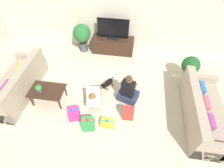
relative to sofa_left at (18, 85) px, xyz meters
name	(u,v)px	position (x,y,z in m)	size (l,w,h in m)	color
ground_plane	(104,104)	(2.42, -0.07, -0.29)	(16.00, 16.00, 0.00)	beige
wall_back	(118,13)	(2.42, 2.56, 1.01)	(8.40, 0.06, 2.60)	beige
sofa_left	(18,85)	(0.00, 0.00, 0.00)	(0.86, 2.09, 0.83)	tan
sofa_right	(202,112)	(4.83, -0.16, 0.00)	(0.86, 2.09, 0.83)	tan
coffee_table	(47,91)	(0.94, -0.16, 0.08)	(0.89, 0.59, 0.42)	#382319
tv_console	(113,45)	(2.31, 2.26, -0.02)	(1.41, 0.46, 0.55)	#382319
tv	(113,30)	(2.31, 2.26, 0.57)	(1.02, 0.20, 0.70)	black
potted_plant_corner_right	(190,67)	(4.69, 1.23, 0.22)	(0.51, 0.51, 0.81)	beige
potted_plant_back_left	(82,35)	(1.25, 2.21, 0.33)	(0.60, 0.60, 0.98)	#4C4C51
person_kneeling	(94,96)	(2.16, -0.09, 0.03)	(0.46, 0.81, 0.76)	#23232D
person_sitting	(128,91)	(3.02, 0.20, 0.03)	(0.62, 0.58, 0.92)	#283351
dog	(107,84)	(2.41, 0.49, -0.08)	(0.34, 0.50, 0.33)	black
gift_box_a	(88,124)	(2.18, -0.82, -0.12)	(0.33, 0.28, 0.40)	#2D934C
gift_box_b	(74,114)	(1.76, -0.59, -0.14)	(0.34, 0.33, 0.38)	#CC3389
gift_box_c	(107,123)	(2.61, -0.68, -0.21)	(0.33, 0.20, 0.23)	yellow
gift_bag_a	(128,113)	(3.08, -0.41, -0.07)	(0.26, 0.17, 0.46)	red
tabletop_plant	(39,88)	(0.80, -0.23, 0.25)	(0.17, 0.17, 0.22)	#4C4C51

